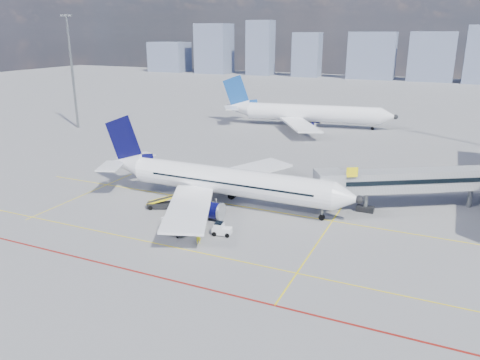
% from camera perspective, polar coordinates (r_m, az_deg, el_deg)
% --- Properties ---
extents(ground, '(420.00, 420.00, 0.00)m').
position_cam_1_polar(ground, '(55.30, -5.13, -5.61)').
color(ground, gray).
rests_on(ground, ground).
extents(apron_markings, '(90.00, 35.12, 0.01)m').
position_cam_1_polar(apron_markings, '(52.52, -7.78, -7.01)').
color(apron_markings, yellow).
rests_on(apron_markings, ground).
extents(jet_bridge, '(23.55, 15.78, 6.30)m').
position_cam_1_polar(jet_bridge, '(63.62, 21.65, -0.10)').
color(jet_bridge, '#94969C').
rests_on(jet_bridge, ground).
extents(floodlight_mast_nw, '(3.20, 0.61, 25.45)m').
position_cam_1_polar(floodlight_mast_nw, '(116.57, -19.80, 12.61)').
color(floodlight_mast_nw, slate).
rests_on(floodlight_mast_nw, ground).
extents(distant_skyline, '(260.51, 14.55, 27.40)m').
position_cam_1_polar(distant_skyline, '(237.25, 15.82, 14.37)').
color(distant_skyline, slate).
rests_on(distant_skyline, ground).
extents(main_aircraft, '(36.62, 31.91, 10.79)m').
position_cam_1_polar(main_aircraft, '(61.05, -2.53, -0.06)').
color(main_aircraft, white).
rests_on(main_aircraft, ground).
extents(second_aircraft, '(41.45, 35.95, 12.15)m').
position_cam_1_polar(second_aircraft, '(113.57, 7.93, 8.07)').
color(second_aircraft, white).
rests_on(second_aircraft, ground).
extents(baggage_tug, '(2.24, 1.57, 1.45)m').
position_cam_1_polar(baggage_tug, '(52.56, -2.31, -6.01)').
color(baggage_tug, white).
rests_on(baggage_tug, ground).
extents(cargo_dolly, '(3.47, 2.36, 1.75)m').
position_cam_1_polar(cargo_dolly, '(53.30, -8.02, -5.52)').
color(cargo_dolly, black).
rests_on(cargo_dolly, ground).
extents(belt_loader, '(5.76, 3.41, 2.36)m').
position_cam_1_polar(belt_loader, '(61.07, -9.21, -2.86)').
color(belt_loader, black).
rests_on(belt_loader, ground).
extents(ramp_worker, '(0.64, 0.66, 1.52)m').
position_cam_1_polar(ramp_worker, '(50.63, -5.07, -6.94)').
color(ramp_worker, yellow).
rests_on(ramp_worker, ground).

